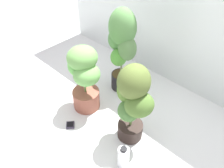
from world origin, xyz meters
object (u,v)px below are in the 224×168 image
(potted_plant_front_left, at_px, (84,75))
(nutrient_bottle, at_px, (123,157))
(potted_plant_back_left, at_px, (122,44))
(hygrometer_box, at_px, (70,125))
(potted_plant_front_right, at_px, (133,99))

(potted_plant_front_left, bearing_deg, nutrient_bottle, -18.86)
(potted_plant_back_left, bearing_deg, hygrometer_box, -87.81)
(potted_plant_front_right, distance_m, potted_plant_front_left, 0.60)
(potted_plant_back_left, xyz_separation_m, hygrometer_box, (0.03, -0.78, -0.58))
(hygrometer_box, xyz_separation_m, nutrient_bottle, (0.66, 0.05, 0.10))
(potted_plant_front_left, relative_size, hygrometer_box, 6.58)
(potted_plant_back_left, distance_m, nutrient_bottle, 1.11)
(potted_plant_front_left, height_order, nutrient_bottle, potted_plant_front_left)
(nutrient_bottle, bearing_deg, hygrometer_box, -175.95)
(potted_plant_front_left, relative_size, nutrient_bottle, 3.12)
(nutrient_bottle, bearing_deg, potted_plant_back_left, 133.16)
(hygrometer_box, bearing_deg, potted_plant_front_right, 73.07)
(potted_plant_front_left, relative_size, potted_plant_back_left, 0.76)
(potted_plant_back_left, relative_size, nutrient_bottle, 4.09)
(potted_plant_front_right, relative_size, hygrometer_box, 7.29)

